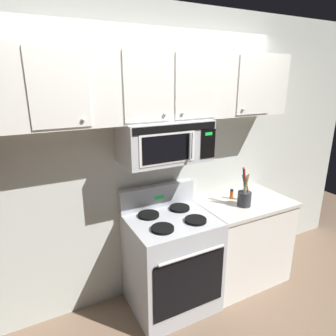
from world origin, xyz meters
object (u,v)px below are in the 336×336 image
Objects in this scene: over_range_microwave at (165,141)px; spice_jar at (232,194)px; stove_range at (171,261)px; salt_shaker at (242,195)px; utensil_crock_charcoal at (244,196)px.

spice_jar is (0.76, -0.01, -0.63)m from over_range_microwave.
stove_range is at bearing -89.86° from over_range_microwave.
salt_shaker is (0.83, -0.08, -0.62)m from over_range_microwave.
spice_jar is at bearing -0.62° from over_range_microwave.
over_range_microwave is at bearing 174.16° from salt_shaker.
utensil_crock_charcoal is (0.75, -0.20, -0.58)m from over_range_microwave.
utensil_crock_charcoal reaches higher than stove_range.
over_range_microwave is 0.98m from spice_jar.
utensil_crock_charcoal is 3.73× the size of salt_shaker.
salt_shaker is (0.08, 0.12, -0.05)m from utensil_crock_charcoal.
salt_shaker is at bearing -5.84° from over_range_microwave.
over_range_microwave is 1.96× the size of utensil_crock_charcoal.
utensil_crock_charcoal is 0.15m from salt_shaker.
salt_shaker is at bearing 56.88° from utensil_crock_charcoal.
utensil_crock_charcoal is at bearing -123.12° from salt_shaker.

